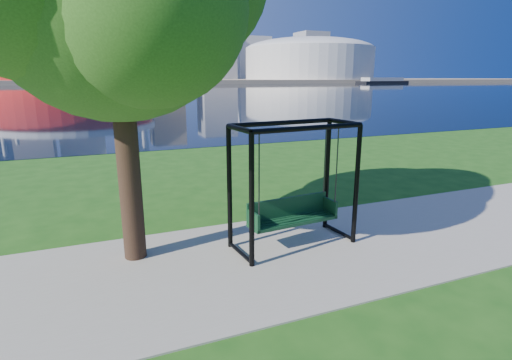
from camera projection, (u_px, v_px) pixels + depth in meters
ground at (263, 247)px, 8.11m from camera, size 900.00×900.00×0.00m
path at (274, 257)px, 7.66m from camera, size 120.00×4.00×0.03m
river at (101, 91)px, 99.40m from camera, size 900.00×180.00×0.02m
far_bank at (91, 81)px, 281.75m from camera, size 900.00×228.00×2.00m
stadium at (70, 56)px, 211.20m from camera, size 83.00×83.00×32.00m
arena at (309, 58)px, 264.36m from camera, size 84.00×84.00×26.56m
skyline at (79, 30)px, 283.45m from camera, size 392.00×66.00×96.50m
swing at (293, 188)px, 7.94m from camera, size 2.54×1.27×2.52m
barge at (383, 81)px, 224.55m from camera, size 33.24×12.10×3.25m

